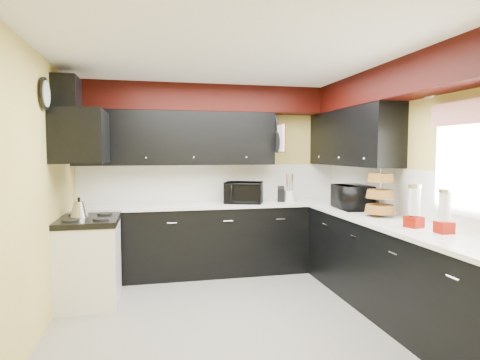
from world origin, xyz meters
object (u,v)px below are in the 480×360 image
at_px(knife_block, 281,194).
at_px(kettle, 79,209).
at_px(utensil_crock, 290,196).
at_px(toaster_oven, 244,193).
at_px(microwave, 353,197).

bearing_deg(knife_block, kettle, -149.33).
relative_size(utensil_crock, kettle, 0.84).
relative_size(toaster_oven, kettle, 2.63).
relative_size(utensil_crock, knife_block, 0.76).
bearing_deg(knife_block, microwave, -37.79).
height_order(utensil_crock, knife_block, knife_block).
distance_m(knife_block, kettle, 2.58).
height_order(toaster_oven, utensil_crock, toaster_oven).
xyz_separation_m(toaster_oven, utensil_crock, (0.65, 0.00, -0.06)).
distance_m(microwave, kettle, 3.12).
bearing_deg(microwave, utensil_crock, 34.22).
height_order(toaster_oven, kettle, toaster_oven).
bearing_deg(knife_block, utensil_crock, 7.52).
height_order(utensil_crock, kettle, utensil_crock).
xyz_separation_m(toaster_oven, microwave, (1.14, -0.83, 0.00)).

